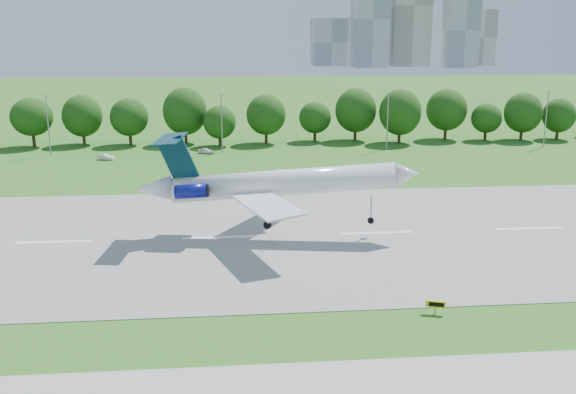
% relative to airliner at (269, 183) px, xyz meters
% --- Properties ---
extents(ground, '(600.00, 600.00, 0.00)m').
position_rel_airliner_xyz_m(ground, '(13.71, -25.19, -6.88)').
color(ground, '#2C6A1C').
rests_on(ground, ground).
extents(runway, '(400.00, 45.00, 0.08)m').
position_rel_airliner_xyz_m(runway, '(13.71, -0.19, -6.84)').
color(runway, gray).
rests_on(runway, ground).
extents(tree_line, '(288.40, 8.40, 10.40)m').
position_rel_airliner_xyz_m(tree_line, '(13.71, 66.81, -0.69)').
color(tree_line, '#382314').
rests_on(tree_line, ground).
extents(light_poles, '(175.90, 0.25, 12.19)m').
position_rel_airliner_xyz_m(light_poles, '(11.21, 56.81, -0.54)').
color(light_poles, gray).
rests_on(light_poles, ground).
extents(skyline, '(127.00, 52.00, 80.00)m').
position_rel_airliner_xyz_m(skyline, '(113.87, 365.42, 23.58)').
color(skyline, '#B2B2B7').
rests_on(skyline, ground).
extents(airliner, '(34.84, 25.15, 11.16)m').
position_rel_airliner_xyz_m(airliner, '(0.00, 0.00, 0.00)').
color(airliner, white).
rests_on(airliner, ground).
extents(taxi_sign_left, '(1.79, 0.73, 1.28)m').
position_rel_airliner_xyz_m(taxi_sign_left, '(13.63, -23.92, -5.94)').
color(taxi_sign_left, gray).
rests_on(taxi_sign_left, ground).
extents(service_vehicle_a, '(3.43, 1.99, 1.07)m').
position_rel_airliner_xyz_m(service_vehicle_a, '(-29.21, 50.93, -6.35)').
color(service_vehicle_a, silver).
rests_on(service_vehicle_a, ground).
extents(service_vehicle_b, '(3.63, 2.66, 1.15)m').
position_rel_airliner_xyz_m(service_vehicle_b, '(-9.64, 55.74, -6.31)').
color(service_vehicle_b, white).
rests_on(service_vehicle_b, ground).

